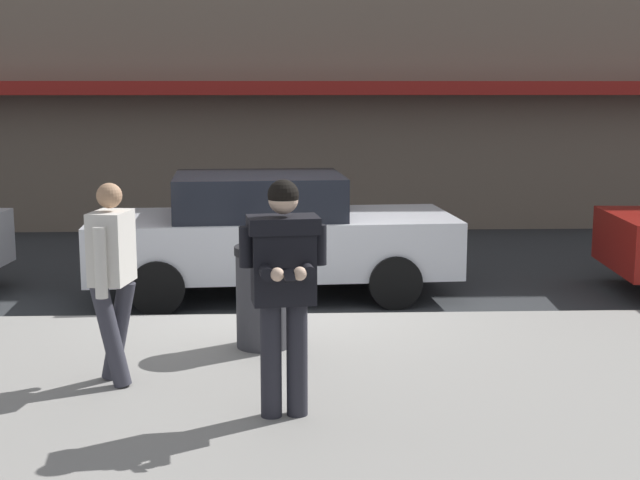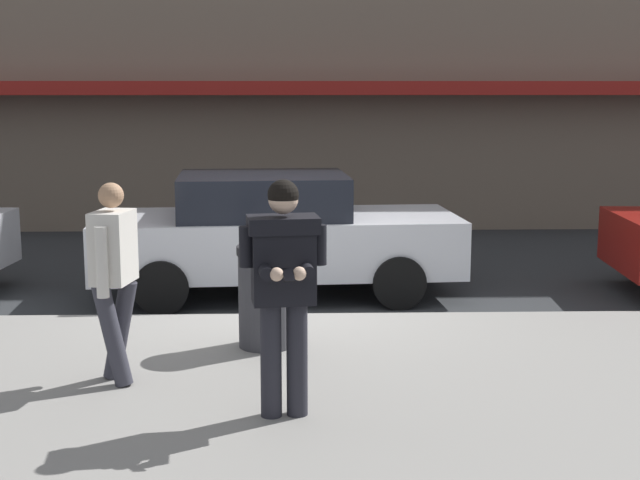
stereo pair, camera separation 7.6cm
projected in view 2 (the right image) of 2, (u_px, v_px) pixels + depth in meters
ground_plane at (279, 321)px, 10.05m from camera, size 80.00×80.00×0.00m
sidewalk at (396, 402)px, 7.26m from camera, size 32.00×5.30×0.14m
curb_paint_line at (367, 319)px, 10.13m from camera, size 28.00×0.12×0.01m
parked_sedan_mid at (274, 233)px, 11.21m from camera, size 4.61×2.15×1.54m
man_texting_on_phone at (283, 273)px, 6.58m from camera, size 0.65×0.61×1.81m
pedestrian_in_light_coat at (114, 270)px, 7.39m from camera, size 0.38×0.59×1.70m
trash_bin at (266, 296)px, 8.51m from camera, size 0.55×0.55×0.98m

